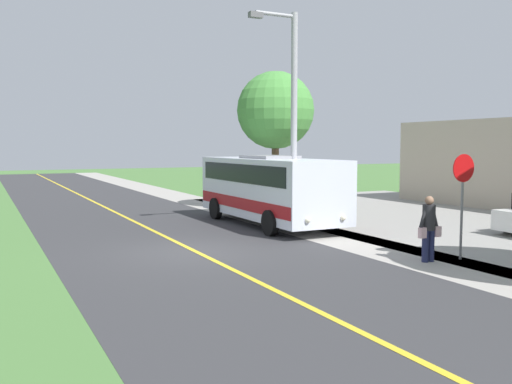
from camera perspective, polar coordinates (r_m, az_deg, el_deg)
ground_plane at (r=16.55m, az=-6.28°, el=-6.07°), size 120.00×120.00×0.00m
road_surface at (r=16.55m, az=-6.28°, el=-6.05°), size 8.00×100.00×0.01m
sidewalk at (r=18.95m, az=8.69°, el=-4.70°), size 2.40×100.00×0.01m
road_centre_line at (r=16.55m, az=-6.28°, el=-6.04°), size 0.16×100.00×0.00m
shuttle_bus_front at (r=21.80m, az=1.36°, el=0.57°), size 2.77×8.06×2.72m
pedestrian_with_bags at (r=15.54m, az=17.28°, el=-3.39°), size 0.72×0.34×1.77m
stop_sign at (r=16.04m, az=20.42°, el=0.39°), size 0.76×0.07×2.88m
street_light_pole at (r=20.94m, az=3.62°, el=8.32°), size 1.97×0.24×7.98m
tree_curbside at (r=27.32m, az=2.00°, el=8.32°), size 3.76×3.76×6.70m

